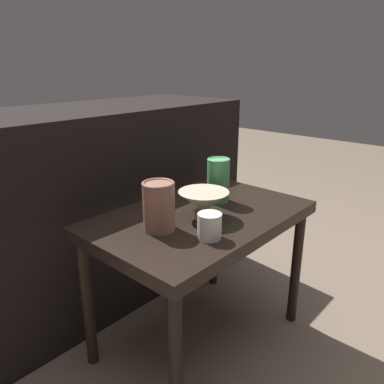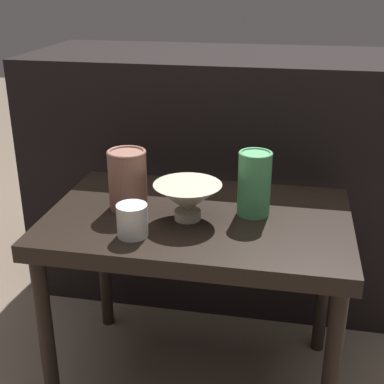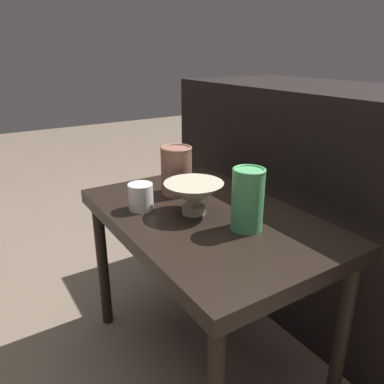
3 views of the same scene
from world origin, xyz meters
name	(u,v)px [view 1 (image 1 of 3)]	position (x,y,z in m)	size (l,w,h in m)	color
ground_plane	(200,338)	(0.00, 0.00, 0.00)	(8.00, 8.00, 0.00)	#6B5B4C
table	(200,230)	(0.00, 0.00, 0.43)	(0.71, 0.46, 0.49)	black
couch_backdrop	(102,202)	(0.00, 0.55, 0.39)	(1.26, 0.50, 0.79)	black
bowl	(204,202)	(-0.02, -0.03, 0.54)	(0.16, 0.16, 0.09)	#B2A88E
vase_textured_left	(159,206)	(-0.17, 0.01, 0.57)	(0.09, 0.09, 0.14)	brown
vase_colorful_right	(218,180)	(0.13, 0.03, 0.57)	(0.08, 0.08, 0.15)	#47995B
cup	(210,226)	(-0.12, -0.13, 0.53)	(0.07, 0.07, 0.07)	silver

